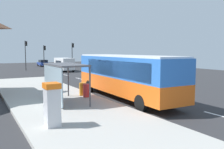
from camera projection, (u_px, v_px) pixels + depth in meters
ground_plane at (78, 79)px, 29.74m from camera, size 56.00×92.00×0.04m
sidewalk_platform at (56, 101)px, 16.21m from camera, size 6.20×30.00×0.18m
lane_stripe_seg_0 at (221, 116)px, 12.68m from camera, size 0.16×2.20×0.01m
lane_stripe_seg_1 at (159, 100)px, 16.98m from camera, size 0.16×2.20×0.01m
lane_stripe_seg_2 at (122, 90)px, 21.27m from camera, size 0.16×2.20×0.01m
lane_stripe_seg_3 at (97, 83)px, 25.57m from camera, size 0.16×2.20×0.01m
lane_stripe_seg_4 at (79, 79)px, 29.87m from camera, size 0.16×2.20×0.01m
lane_stripe_seg_5 at (66, 75)px, 34.16m from camera, size 0.16×2.20×0.01m
lane_stripe_seg_6 at (56, 72)px, 38.46m from camera, size 0.16×2.20×0.01m
lane_stripe_seg_7 at (48, 70)px, 42.75m from camera, size 0.16×2.20×0.01m
bus at (124, 74)px, 17.21m from camera, size 2.87×11.08×3.21m
white_van at (64, 64)px, 40.66m from camera, size 2.05×5.21×2.30m
sedan_near at (43, 63)px, 53.67m from camera, size 1.87×4.41×1.52m
ticket_machine at (52, 104)px, 10.38m from camera, size 0.66×0.76×1.94m
recycling_bin_red at (87, 90)px, 17.08m from camera, size 0.52×0.52×0.95m
recycling_bin_orange at (83, 89)px, 17.68m from camera, size 0.52×0.52×0.95m
traffic_light_near_side at (73, 52)px, 45.98m from camera, size 0.49×0.28×5.11m
traffic_light_far_side at (26, 51)px, 42.33m from camera, size 0.49×0.28×5.35m
traffic_light_median at (44, 53)px, 44.83m from camera, size 0.49×0.28×4.58m
bus_shelter at (61, 73)px, 15.01m from camera, size 1.80×4.00×2.50m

